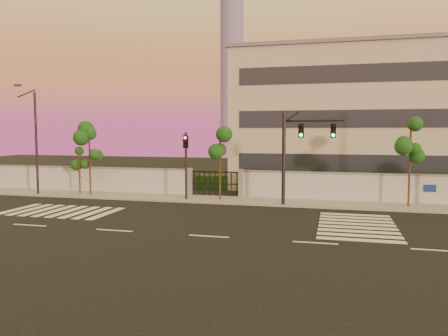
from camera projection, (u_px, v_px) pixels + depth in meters
The scene contains 14 objects.
ground at pixel (209, 236), 20.88m from camera, with size 120.00×120.00×0.00m, color black.
sidewalk at pixel (250, 201), 31.01m from camera, with size 60.00×3.00×0.15m, color gray.
perimeter_wall at pixel (255, 185), 32.35m from camera, with size 60.00×0.36×2.20m.
hedge_row at pixel (275, 184), 34.76m from camera, with size 41.00×4.25×1.80m.
institutional_building at pixel (372, 119), 39.38m from camera, with size 24.40×12.40×12.25m.
distant_skyscraper at pixel (232, 49), 302.02m from camera, with size 16.00×16.00×118.00m.
road_markings at pixel (201, 219), 24.90m from camera, with size 57.00×7.62×0.02m.
street_tree_b at pixel (79, 160), 33.81m from camera, with size 1.37×1.09×3.83m.
street_tree_c at pixel (90, 143), 33.36m from camera, with size 1.64×1.30×5.57m.
street_tree_d at pixel (220, 148), 31.05m from camera, with size 1.58×1.26×5.23m.
street_tree_e at pixel (411, 142), 28.07m from camera, with size 1.59×1.26×5.90m.
traffic_signal_main at pixel (296, 147), 28.67m from camera, with size 3.97×0.99×6.33m.
traffic_signal_secondary at pixel (186, 158), 31.15m from camera, with size 0.38×0.36×4.94m.
streetlight_west at pixel (35, 137), 33.59m from camera, with size 0.50×2.03×8.43m.
Camera 1 is at (5.77, -19.71, 5.02)m, focal length 35.00 mm.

